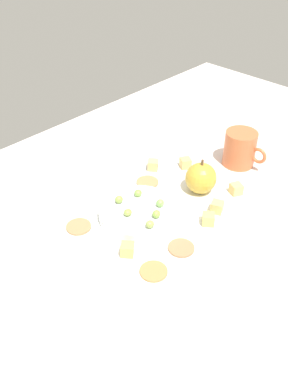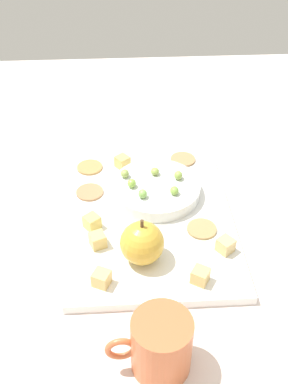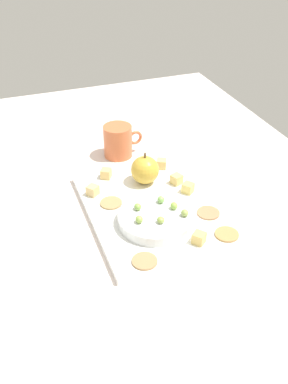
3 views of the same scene
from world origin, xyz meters
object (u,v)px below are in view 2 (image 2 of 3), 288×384
object	(u,v)px
cheese_cube_2	(226,245)
grape_0	(125,174)
cheese_cube_0	(102,278)
cracker_1	(90,192)
grape_4	(174,191)
cracker_2	(90,167)
grape_1	(178,175)
serving_dish	(156,189)
cheese_cube_4	(122,162)
cup	(160,345)
cheese_cube_5	(92,222)
grape_5	(155,171)
cheese_cube_1	(98,240)
cracker_3	(183,159)
grape_3	(145,194)
cracker_0	(202,229)
cheese_cube_3	(200,276)
grape_2	(132,183)
apple_whole	(142,243)
platter	(151,218)

from	to	relation	value
cheese_cube_2	grape_0	size ratio (longest dim) A/B	1.38
cheese_cube_0	cheese_cube_2	distance (cm)	20.10
cracker_1	grape_4	bearing A→B (deg)	-104.59
cracker_2	grape_1	bearing A→B (deg)	-114.30
grape_4	cracker_2	bearing A→B (deg)	52.50
serving_dish	grape_4	bearing A→B (deg)	-134.71
cheese_cube_4	cup	bearing A→B (deg)	-174.90
cheese_cube_5	grape_5	xyz separation A→B (cm)	(11.02, -11.32, 1.77)
cracker_1	grape_4	xyz separation A→B (cm)	(-3.89, -14.96, 2.78)
cheese_cube_0	cup	distance (cm)	14.57
serving_dish	cheese_cube_1	xyz separation A→B (cm)	(-12.44, 10.27, 0.04)
cracker_2	cup	xyz separation A→B (cm)	(-41.48, -10.13, 2.56)
grape_0	cup	size ratio (longest dim) A/B	0.16
cracker_2	cracker_3	xyz separation A→B (cm)	(1.59, -18.53, 0.00)
cracker_1	grape_3	size ratio (longest dim) A/B	2.93
cracker_0	cracker_2	xyz separation A→B (cm)	(18.63, 19.10, 0.00)
cracker_2	grape_3	distance (cm)	16.18
cracker_3	cheese_cube_5	bearing A→B (deg)	136.43
cheese_cube_2	cup	bearing A→B (deg)	146.52
cheese_cube_1	grape_4	xyz separation A→B (cm)	(9.52, -13.22, 1.81)
cheese_cube_2	cheese_cube_3	bearing A→B (deg)	140.27
cheese_cube_1	cracker_3	size ratio (longest dim) A/B	0.47
cheese_cube_0	grape_4	distance (cm)	21.51
cheese_cube_5	cracker_2	size ratio (longest dim) A/B	0.47
cheese_cube_4	cracker_3	size ratio (longest dim) A/B	0.47
cracker_3	grape_2	xyz separation A→B (cm)	(-10.84, 10.64, 2.84)
cheese_cube_3	cup	world-z (taller)	cup
cheese_cube_5	cracker_1	bearing A→B (deg)	4.54
grape_1	cup	world-z (taller)	cup
cheese_cube_0	cracker_3	bearing A→B (deg)	-27.35
serving_dish	cracker_2	distance (cm)	15.08
cracker_1	cracker_2	bearing A→B (deg)	1.79
grape_0	grape_4	xyz separation A→B (cm)	(-5.43, -8.44, -0.02)
serving_dish	cracker_2	bearing A→B (deg)	54.47
cheese_cube_4	grape_3	xyz separation A→B (cm)	(-12.37, -3.71, 1.88)
cup	cheese_cube_2	bearing A→B (deg)	-33.48
grape_3	grape_5	size ratio (longest dim) A/B	1.00
cup	cracker_3	bearing A→B (deg)	-11.04
grape_2	apple_whole	bearing A→B (deg)	-176.37
cheese_cube_3	grape_1	distance (cm)	22.13
cheese_cube_0	grape_2	size ratio (longest dim) A/B	1.38
grape_4	grape_5	bearing A→B (deg)	26.61
grape_3	serving_dish	bearing A→B (deg)	-30.96
cracker_2	cheese_cube_5	bearing A→B (deg)	-176.72
cheese_cube_3	cracker_3	size ratio (longest dim) A/B	0.47
cup	grape_0	bearing A→B (deg)	5.46
cheese_cube_1	cheese_cube_2	bearing A→B (deg)	-96.69
cracker_2	grape_2	world-z (taller)	grape_2
cheese_cube_1	platter	bearing A→B (deg)	-52.78
cheese_cube_1	cracker_3	bearing A→B (deg)	-36.00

